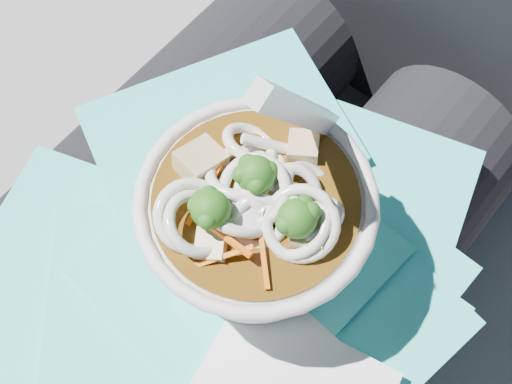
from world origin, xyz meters
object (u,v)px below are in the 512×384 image
Objects in this scene: udon_bowl at (257,220)px; plastic_bag at (243,259)px; stone_ledge at (301,258)px; person_body at (281,166)px; lap at (211,255)px.

plastic_bag is at bearing -125.15° from udon_bowl.
stone_ledge is at bearing 108.23° from udon_bowl.
stone_ledge is 0.33m from person_body.
person_body reaches higher than lap.
plastic_bag reaches higher than stone_ledge.
lap is at bearing 177.60° from udon_bowl.
plastic_bag is 1.93× the size of udon_bowl.
person_body is (0.00, 0.09, 0.02)m from lap.
plastic_bag is 0.06m from udon_bowl.
person_body is at bearing 113.29° from plastic_bag.
stone_ledge is at bearing 90.00° from person_body.
udon_bowl is at bearing -2.40° from lap.
plastic_bag is (0.04, -0.10, 0.06)m from person_body.
udon_bowl is at bearing -62.04° from person_body.
plastic_bag is at bearing -13.31° from lap.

